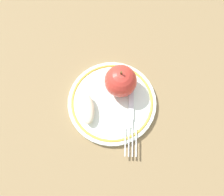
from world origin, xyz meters
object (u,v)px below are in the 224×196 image
Objects in this scene: plate at (112,102)px; apple_slice_front at (87,109)px; apple_red_whole at (120,81)px; fork at (131,114)px.

apple_slice_front is (0.03, 0.05, 0.02)m from plate.
apple_red_whole is at bearing -57.54° from apple_slice_front.
plate is 0.06m from apple_red_whole.
fork is (-0.08, -0.05, -0.01)m from apple_slice_front.
apple_red_whole reaches higher than fork.
plate is 0.05m from fork.
apple_red_whole reaches higher than plate.
fork is at bearing -101.42° from apple_slice_front.
fork is (-0.06, 0.04, -0.04)m from apple_red_whole.
plate is 2.52× the size of apple_red_whole.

